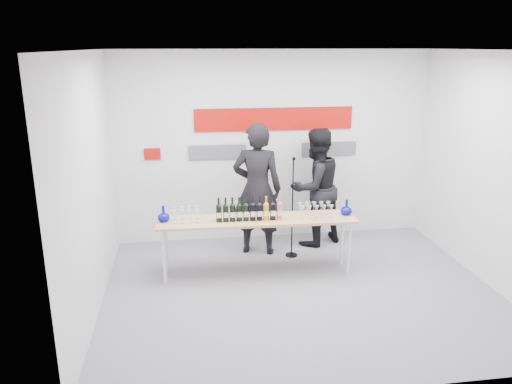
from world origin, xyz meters
TOP-DOWN VIEW (x-y plane):
  - ground at (0.00, 0.00)m, footprint 5.00×5.00m
  - back_wall at (0.00, 2.00)m, footprint 5.00×0.04m
  - signage at (-0.06, 1.97)m, footprint 3.38×0.02m
  - tasting_table at (-0.48, 0.60)m, footprint 2.69×0.63m
  - wine_bottles at (-0.59, 0.55)m, footprint 0.89×0.11m
  - decanter_left at (-1.72, 0.68)m, footprint 0.16×0.16m
  - decanter_right at (0.77, 0.60)m, footprint 0.16×0.16m
  - glasses_left at (-1.43, 0.64)m, footprint 0.37×0.23m
  - glasses_right at (0.32, 0.58)m, footprint 0.47×0.24m
  - presenter_left at (-0.36, 1.35)m, footprint 0.83×0.65m
  - presenter_right at (0.58, 1.57)m, footprint 1.11×1.01m
  - mic_stand at (0.13, 1.12)m, footprint 0.18×0.18m

SIDE VIEW (x-z plane):
  - ground at x=0.00m, z-range 0.00..0.00m
  - mic_stand at x=0.13m, z-range -0.30..1.23m
  - tasting_table at x=-0.48m, z-range 0.34..1.14m
  - glasses_left at x=-1.43m, z-range 0.80..0.99m
  - glasses_right at x=0.32m, z-range 0.80..0.99m
  - decanter_left at x=-1.72m, z-range 0.80..1.02m
  - decanter_right at x=0.77m, z-range 0.80..1.02m
  - presenter_right at x=0.58m, z-range 0.00..1.85m
  - wine_bottles at x=-0.59m, z-range 0.80..1.13m
  - presenter_left at x=-0.36m, z-range 0.00..2.00m
  - back_wall at x=0.00m, z-range 0.00..3.00m
  - signage at x=-0.06m, z-range 1.41..2.20m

